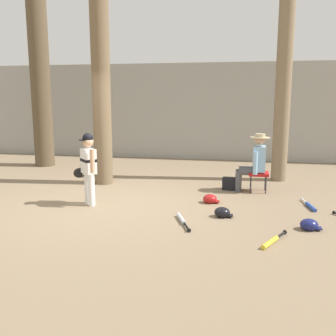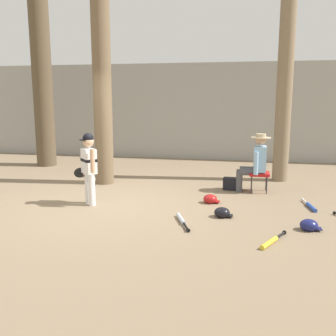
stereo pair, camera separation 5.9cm
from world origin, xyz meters
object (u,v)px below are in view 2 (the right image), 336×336
at_px(young_ballplayer, 88,164).
at_px(bat_blue_youth, 310,206).
at_px(tree_behind_spectator, 285,80).
at_px(tree_far_left, 42,84).
at_px(bat_yellow_trainer, 271,242).
at_px(batting_helmet_red, 210,199).
at_px(handbag_beside_stool, 232,184).
at_px(batting_helmet_black, 222,213).
at_px(bat_aluminum_silver, 182,220).
at_px(folding_stool, 259,174).
at_px(batting_helmet_navy, 309,225).
at_px(seated_spectator, 255,161).
at_px(tree_near_player, 102,84).

xyz_separation_m(young_ballplayer, bat_blue_youth, (3.91, 0.56, -0.71)).
relative_size(tree_behind_spectator, tree_far_left, 0.96).
distance_m(bat_yellow_trainer, batting_helmet_red, 2.09).
distance_m(tree_behind_spectator, tree_far_left, 6.42).
distance_m(handbag_beside_stool, batting_helmet_black, 1.92).
relative_size(bat_blue_youth, bat_aluminum_silver, 1.01).
xyz_separation_m(tree_far_left, batting_helmet_black, (5.25, -3.84, -2.20)).
bearing_deg(tree_far_left, bat_yellow_trainer, -39.21).
bearing_deg(bat_aluminum_silver, folding_stool, 61.43).
distance_m(tree_behind_spectator, batting_helmet_navy, 4.13).
relative_size(tree_far_left, bat_yellow_trainer, 7.93).
height_order(young_ballplayer, bat_blue_youth, young_ballplayer).
height_order(tree_far_left, bat_blue_youth, tree_far_left).
height_order(bat_blue_youth, batting_helmet_black, batting_helmet_black).
distance_m(tree_far_left, batting_helmet_navy, 8.08).
bearing_deg(bat_yellow_trainer, seated_spectator, 93.84).
relative_size(bat_blue_youth, batting_helmet_navy, 2.46).
height_order(tree_behind_spectator, batting_helmet_red, tree_behind_spectator).
distance_m(handbag_beside_stool, batting_helmet_navy, 2.60).
bearing_deg(tree_far_left, batting_helmet_black, -36.15).
bearing_deg(bat_yellow_trainer, bat_blue_youth, 67.74).
xyz_separation_m(tree_behind_spectator, batting_helmet_navy, (0.16, -3.48, -2.22)).
xyz_separation_m(seated_spectator, batting_helmet_navy, (0.77, -2.24, -0.56)).
distance_m(young_ballplayer, batting_helmet_navy, 3.84).
height_order(handbag_beside_stool, bat_yellow_trainer, handbag_beside_stool).
relative_size(tree_far_left, bat_blue_youth, 7.10).
height_order(tree_near_player, handbag_beside_stool, tree_near_player).
distance_m(handbag_beside_stool, batting_helmet_red, 1.17).
height_order(tree_near_player, tree_behind_spectator, tree_behind_spectator).
bearing_deg(batting_helmet_black, bat_blue_youth, 29.53).
bearing_deg(batting_helmet_navy, tree_behind_spectator, 92.70).
height_order(tree_behind_spectator, tree_far_left, tree_far_left).
bearing_deg(tree_near_player, handbag_beside_stool, -1.56).
bearing_deg(batting_helmet_navy, batting_helmet_red, 143.04).
bearing_deg(seated_spectator, bat_yellow_trainer, -86.16).
distance_m(batting_helmet_navy, batting_helmet_red, 1.96).
bearing_deg(tree_near_player, bat_aluminum_silver, -47.52).
height_order(seated_spectator, batting_helmet_black, seated_spectator).
xyz_separation_m(tree_near_player, tree_behind_spectator, (3.92, 1.11, 0.09)).
bearing_deg(bat_blue_youth, young_ballplayer, -171.82).
distance_m(young_ballplayer, tree_far_left, 4.79).
height_order(young_ballplayer, bat_yellow_trainer, young_ballplayer).
height_order(bat_aluminum_silver, batting_helmet_navy, batting_helmet_navy).
distance_m(seated_spectator, batting_helmet_navy, 2.44).
height_order(folding_stool, bat_yellow_trainer, folding_stool).
relative_size(young_ballplayer, batting_helmet_black, 4.28).
xyz_separation_m(folding_stool, batting_helmet_navy, (0.67, -2.24, -0.29)).
bearing_deg(bat_blue_youth, tree_near_player, 164.86).
bearing_deg(seated_spectator, tree_far_left, 161.22).
bearing_deg(seated_spectator, tree_behind_spectator, 63.88).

